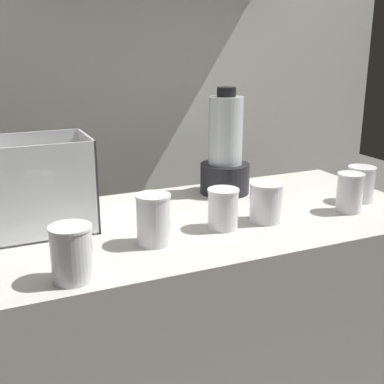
# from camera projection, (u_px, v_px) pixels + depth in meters

# --- Properties ---
(counter) EXTENTS (1.40, 0.64, 0.90)m
(counter) POSITION_uv_depth(u_px,v_px,m) (192.00, 353.00, 1.57)
(counter) COLOR beige
(counter) RESTS_ON ground_plane
(back_wall_unit) EXTENTS (2.60, 0.24, 2.50)m
(back_wall_unit) POSITION_uv_depth(u_px,v_px,m) (115.00, 74.00, 2.00)
(back_wall_unit) COLOR silver
(back_wall_unit) RESTS_ON ground_plane
(carrot_display_bin) EXTENTS (0.29, 0.21, 0.25)m
(carrot_display_bin) POSITION_uv_depth(u_px,v_px,m) (36.00, 202.00, 1.33)
(carrot_display_bin) COLOR white
(carrot_display_bin) RESTS_ON counter
(blender_pitcher) EXTENTS (0.16, 0.16, 0.35)m
(blender_pitcher) POSITION_uv_depth(u_px,v_px,m) (225.00, 154.00, 1.65)
(blender_pitcher) COLOR black
(blender_pitcher) RESTS_ON counter
(juice_cup_orange_far_left) EXTENTS (0.09, 0.09, 0.12)m
(juice_cup_orange_far_left) POSITION_uv_depth(u_px,v_px,m) (72.00, 256.00, 1.05)
(juice_cup_orange_far_left) COLOR white
(juice_cup_orange_far_left) RESTS_ON counter
(juice_cup_beet_left) EXTENTS (0.09, 0.09, 0.13)m
(juice_cup_beet_left) POSITION_uv_depth(u_px,v_px,m) (154.00, 222.00, 1.24)
(juice_cup_beet_left) COLOR white
(juice_cup_beet_left) RESTS_ON counter
(juice_cup_pomegranate_middle) EXTENTS (0.09, 0.09, 0.11)m
(juice_cup_pomegranate_middle) POSITION_uv_depth(u_px,v_px,m) (223.00, 211.00, 1.35)
(juice_cup_pomegranate_middle) COLOR white
(juice_cup_pomegranate_middle) RESTS_ON counter
(juice_cup_mango_right) EXTENTS (0.09, 0.09, 0.11)m
(juice_cup_mango_right) POSITION_uv_depth(u_px,v_px,m) (266.00, 205.00, 1.41)
(juice_cup_mango_right) COLOR white
(juice_cup_mango_right) RESTS_ON counter
(juice_cup_pomegranate_far_right) EXTENTS (0.08, 0.08, 0.12)m
(juice_cup_pomegranate_far_right) POSITION_uv_depth(u_px,v_px,m) (350.00, 194.00, 1.48)
(juice_cup_pomegranate_far_right) COLOR white
(juice_cup_pomegranate_far_right) RESTS_ON counter
(juice_cup_mango_rightmost) EXTENTS (0.09, 0.09, 0.11)m
(juice_cup_mango_rightmost) POSITION_uv_depth(u_px,v_px,m) (361.00, 186.00, 1.58)
(juice_cup_mango_rightmost) COLOR white
(juice_cup_mango_rightmost) RESTS_ON counter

